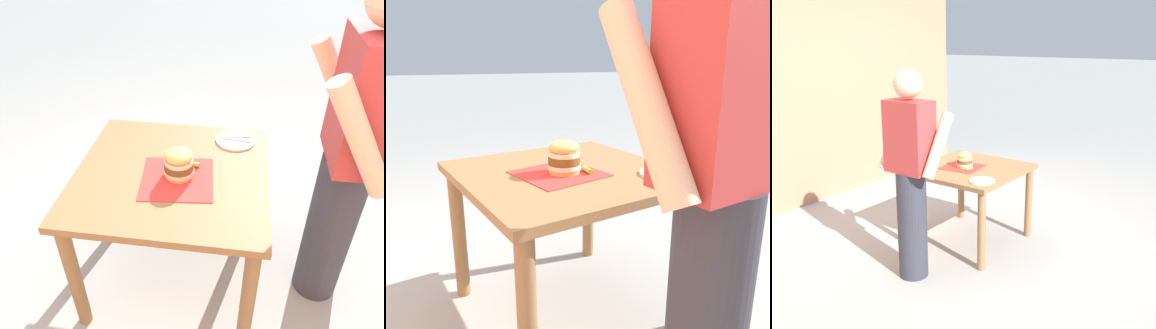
# 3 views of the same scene
# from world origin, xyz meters

# --- Properties ---
(ground_plane) EXTENTS (80.00, 80.00, 0.00)m
(ground_plane) POSITION_xyz_m (0.00, 0.00, 0.00)
(ground_plane) COLOR #9E9E99
(patio_table) EXTENTS (0.94, 0.96, 0.74)m
(patio_table) POSITION_xyz_m (0.00, 0.00, 0.62)
(patio_table) COLOR olive
(patio_table) RESTS_ON ground
(serving_paper) EXTENTS (0.38, 0.38, 0.00)m
(serving_paper) POSITION_xyz_m (0.06, 0.04, 0.74)
(serving_paper) COLOR red
(serving_paper) RESTS_ON patio_table
(sandwich) EXTENTS (0.15, 0.15, 0.18)m
(sandwich) POSITION_xyz_m (0.03, 0.04, 0.82)
(sandwich) COLOR #E5B25B
(sandwich) RESTS_ON serving_paper
(pickle_spear) EXTENTS (0.04, 0.08, 0.02)m
(pickle_spear) POSITION_xyz_m (-0.05, 0.09, 0.76)
(pickle_spear) COLOR #8EA83D
(pickle_spear) RESTS_ON serving_paper
(side_plate_with_forks) EXTENTS (0.22, 0.22, 0.02)m
(side_plate_with_forks) POSITION_xyz_m (-0.33, 0.30, 0.75)
(side_plate_with_forks) COLOR white
(side_plate_with_forks) RESTS_ON patio_table
(diner_across_table) EXTENTS (0.55, 0.35, 1.69)m
(diner_across_table) POSITION_xyz_m (-0.00, 0.82, 0.88)
(diner_across_table) COLOR #33333D
(diner_across_table) RESTS_ON ground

